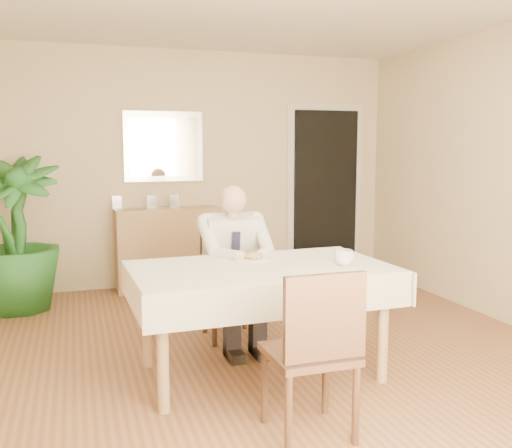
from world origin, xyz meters
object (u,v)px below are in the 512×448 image
object	(u,v)px
dining_table	(261,278)
coffee_mug	(344,258)
chair_far	(228,278)
seated_man	(237,259)
potted_palm	(16,234)
sideboard	(168,248)
chair_near	(315,346)

from	to	relation	value
dining_table	coffee_mug	world-z (taller)	coffee_mug
chair_far	coffee_mug	xyz separation A→B (m)	(0.54, -1.02, 0.33)
dining_table	seated_man	bearing A→B (deg)	88.03
chair_far	coffee_mug	distance (m)	1.20
potted_palm	coffee_mug	bearing A→B (deg)	-46.00
sideboard	chair_far	bearing A→B (deg)	-84.11
coffee_mug	potted_palm	size ratio (longest dim) A/B	0.09
dining_table	sideboard	distance (m)	2.61
dining_table	potted_palm	size ratio (longest dim) A/B	1.19
coffee_mug	sideboard	size ratio (longest dim) A/B	0.12
chair_near	potted_palm	size ratio (longest dim) A/B	0.63
chair_near	sideboard	distance (m)	3.54
chair_far	seated_man	bearing A→B (deg)	-95.40
seated_man	chair_near	bearing A→B (deg)	-90.46
dining_table	coffee_mug	xyz separation A→B (m)	(0.54, -0.14, 0.14)
potted_palm	chair_far	bearing A→B (deg)	-37.41
dining_table	potted_palm	bearing A→B (deg)	126.08
chair_far	seated_man	distance (m)	0.35
dining_table	coffee_mug	size ratio (longest dim) A/B	13.29
dining_table	potted_palm	xyz separation A→B (m)	(-1.71, 2.18, 0.06)
chair_far	potted_palm	bearing A→B (deg)	137.20
chair_near	potted_palm	distance (m)	3.56
seated_man	sideboard	bearing A→B (deg)	96.21
coffee_mug	potted_palm	distance (m)	3.24
chair_far	sideboard	xyz separation A→B (m)	(-0.22, 1.72, -0.03)
coffee_mug	sideboard	xyz separation A→B (m)	(-0.76, 2.74, -0.36)
chair_far	chair_near	xyz separation A→B (m)	(-0.01, -1.81, 0.04)
chair_near	seated_man	world-z (taller)	seated_man
dining_table	sideboard	size ratio (longest dim) A/B	1.57
coffee_mug	potted_palm	bearing A→B (deg)	134.00
potted_palm	sideboard	bearing A→B (deg)	15.32
seated_man	sideboard	world-z (taller)	seated_man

